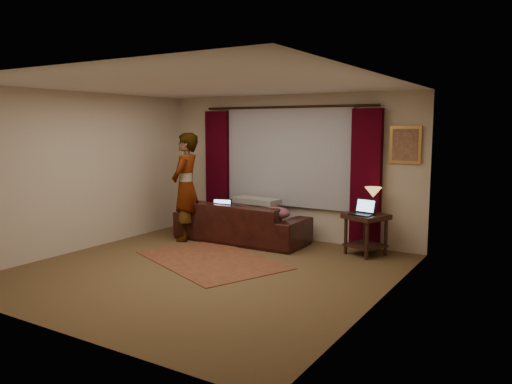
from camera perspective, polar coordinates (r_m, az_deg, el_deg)
floor at (r=7.24m, az=-5.71°, el=-8.92°), size 5.00×5.00×0.01m
ceiling at (r=6.97m, az=-5.99°, el=12.08°), size 5.00×5.00×0.02m
wall_back at (r=9.09m, az=3.74°, el=2.83°), size 5.00×0.02×2.60m
wall_front at (r=5.24m, az=-22.64°, el=-1.19°), size 5.00×0.02×2.60m
wall_left at (r=8.73m, az=-19.04°, el=2.24°), size 0.02×5.00×2.60m
wall_right at (r=5.83m, az=14.11°, el=-0.00°), size 0.02×5.00×2.60m
sheer_curtain at (r=9.03m, az=3.58°, el=4.07°), size 2.50×0.05×1.80m
drape_left at (r=9.80m, az=-4.36°, el=2.46°), size 0.50×0.14×2.30m
drape_right at (r=8.41m, az=12.47°, el=1.47°), size 0.50×0.14×2.30m
curtain_rod at (r=8.97m, az=3.47°, el=9.67°), size 0.04×0.04×3.40m
picture_frame at (r=8.27m, az=16.71°, el=5.19°), size 0.50×0.04×0.60m
sofa at (r=8.89m, az=-1.68°, el=-2.59°), size 2.40×1.06×0.96m
throw_blanket at (r=8.93m, az=0.07°, el=0.63°), size 0.91×0.45×0.10m
clothing_pile at (r=8.40m, az=2.35°, el=-2.47°), size 0.57×0.50×0.20m
laptop_sofa at (r=8.87m, az=-4.22°, el=-1.76°), size 0.44×0.46×0.26m
area_rug at (r=7.75m, az=-5.10°, el=-7.73°), size 2.68×2.28×0.01m
end_table at (r=8.15m, az=12.43°, el=-4.76°), size 0.75×0.75×0.66m
tiffany_lamp at (r=8.10m, az=13.22°, el=-0.96°), size 0.32×0.32×0.43m
laptop_table at (r=7.96m, az=11.98°, el=-1.71°), size 0.41×0.43×0.25m
person at (r=9.00m, az=-8.02°, el=0.58°), size 0.69×0.69×1.93m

